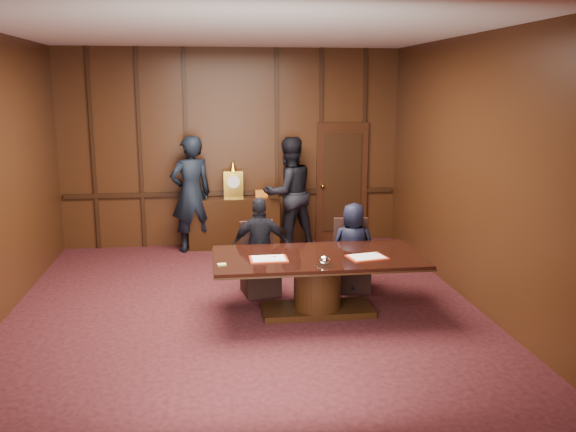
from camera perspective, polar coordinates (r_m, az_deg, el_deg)
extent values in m
plane|color=black|center=(7.94, -3.95, -8.91)|extent=(7.00, 7.00, 0.00)
plane|color=silver|center=(7.45, -4.36, 17.14)|extent=(7.00, 7.00, 0.00)
cube|color=black|center=(10.97, -5.26, 6.32)|extent=(6.00, 0.04, 3.50)
cube|color=black|center=(4.07, -1.16, -3.41)|extent=(6.00, 0.04, 3.50)
cube|color=black|center=(8.23, 17.24, 3.93)|extent=(0.04, 7.00, 3.50)
cube|color=black|center=(11.04, -5.17, 2.17)|extent=(5.90, 0.05, 0.08)
cube|color=black|center=(11.27, 5.05, 3.14)|extent=(0.95, 0.06, 2.20)
sphere|color=gold|center=(11.13, 3.26, 2.80)|extent=(0.08, 0.08, 0.08)
cube|color=black|center=(10.93, -5.07, -0.60)|extent=(1.60, 0.45, 0.90)
cube|color=black|center=(11.03, -8.67, -2.83)|extent=(0.12, 0.40, 0.06)
cube|color=black|center=(11.08, -1.41, -2.62)|extent=(0.12, 0.40, 0.06)
cube|color=gold|center=(10.81, -5.14, 2.97)|extent=(0.34, 0.18, 0.48)
cylinder|color=white|center=(10.70, -5.12, 3.21)|extent=(0.22, 0.03, 0.22)
cone|color=gold|center=(10.76, -5.17, 4.66)|extent=(0.14, 0.14, 0.16)
cube|color=black|center=(10.84, -8.04, 2.23)|extent=(0.18, 0.04, 0.22)
cube|color=orange|center=(10.89, -2.50, 2.12)|extent=(0.22, 0.12, 0.12)
cube|color=black|center=(7.88, 2.74, -8.76)|extent=(1.40, 0.60, 0.08)
cylinder|color=black|center=(7.76, 2.77, -6.34)|extent=(0.60, 0.60, 0.62)
cube|color=black|center=(7.66, 2.80, -4.07)|extent=(2.62, 1.32, 0.02)
cube|color=black|center=(7.66, 2.80, -3.92)|extent=(2.60, 1.30, 0.06)
cube|color=#AE2810|center=(7.47, -1.83, -4.04)|extent=(0.46, 0.34, 0.01)
cube|color=white|center=(7.47, -1.83, -3.98)|extent=(0.40, 0.29, 0.01)
cube|color=#AE2810|center=(7.61, 7.39, -3.84)|extent=(0.52, 0.41, 0.01)
cube|color=white|center=(7.61, 7.39, -3.77)|extent=(0.45, 0.35, 0.01)
cube|color=white|center=(7.22, 3.44, -4.62)|extent=(0.20, 0.14, 0.01)
ellipsoid|color=white|center=(7.21, 3.44, -4.18)|extent=(0.13, 0.13, 0.10)
cube|color=#E5DF70|center=(7.28, -6.21, -4.52)|extent=(0.11, 0.08, 0.01)
cube|color=black|center=(8.53, -2.59, -5.75)|extent=(0.55, 0.55, 0.46)
cube|color=black|center=(8.59, -2.97, -2.23)|extent=(0.48, 0.14, 0.55)
cylinder|color=black|center=(8.36, -3.83, -6.97)|extent=(0.04, 0.04, 0.23)
cylinder|color=black|center=(8.77, -1.38, -6.02)|extent=(0.04, 0.04, 0.23)
cube|color=black|center=(8.73, 5.98, -5.39)|extent=(0.52, 0.52, 0.46)
cube|color=black|center=(8.80, 5.86, -1.93)|extent=(0.48, 0.10, 0.55)
cylinder|color=black|center=(8.54, 4.97, -6.58)|extent=(0.04, 0.04, 0.23)
cylinder|color=black|center=(9.00, 6.92, -5.65)|extent=(0.04, 0.04, 0.23)
imported|color=black|center=(8.35, -2.59, -2.90)|extent=(0.81, 0.36, 1.36)
imported|color=black|center=(8.57, 6.12, -2.93)|extent=(0.70, 0.54, 1.26)
imported|color=black|center=(10.66, -9.04, 2.05)|extent=(0.86, 0.71, 2.02)
imported|color=black|center=(10.76, 0.08, 2.16)|extent=(1.16, 1.04, 1.98)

